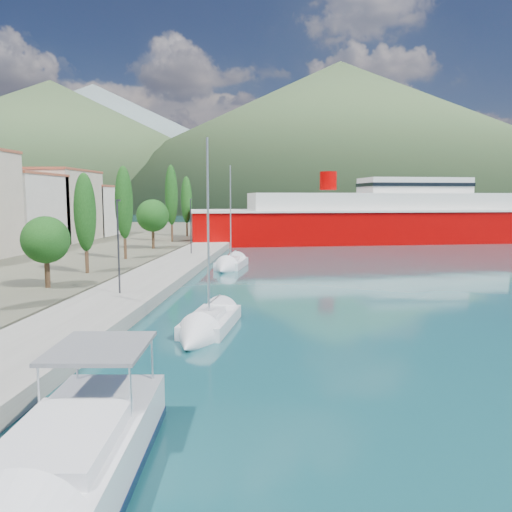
{
  "coord_description": "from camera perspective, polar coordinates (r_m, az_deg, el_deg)",
  "views": [
    {
      "loc": [
        2.1,
        -15.55,
        6.98
      ],
      "look_at": [
        0.0,
        14.0,
        3.5
      ],
      "focal_mm": 35.0,
      "sensor_mm": 36.0,
      "label": 1
    }
  ],
  "objects": [
    {
      "name": "ground",
      "position": [
        135.74,
        3.18,
        3.74
      ],
      "size": [
        1400.0,
        1400.0,
        0.0
      ],
      "primitive_type": "plane",
      "color": "#15474D"
    },
    {
      "name": "quay",
      "position": [
        43.51,
        -10.77,
        -2.12
      ],
      "size": [
        5.0,
        88.0,
        0.8
      ],
      "primitive_type": "cube",
      "color": "gray",
      "rests_on": "ground"
    },
    {
      "name": "hills_far",
      "position": [
        652.61,
        16.52,
        12.62
      ],
      "size": [
        1480.0,
        900.0,
        180.0
      ],
      "color": "slate",
      "rests_on": "ground"
    },
    {
      "name": "hills_near",
      "position": [
        401.95,
        18.29,
        12.39
      ],
      "size": [
        1010.0,
        520.0,
        115.0
      ],
      "color": "#3E5631",
      "rests_on": "ground"
    },
    {
      "name": "tree_row",
      "position": [
        52.09,
        -15.06,
        5.08
      ],
      "size": [
        3.98,
        63.88,
        10.89
      ],
      "color": "#47301E",
      "rests_on": "land_strip"
    },
    {
      "name": "lamp_posts",
      "position": [
        33.44,
        -15.34,
        1.49
      ],
      "size": [
        0.15,
        46.46,
        6.06
      ],
      "color": "#2D2D33",
      "rests_on": "quay"
    },
    {
      "name": "motor_cruiser",
      "position": [
        12.39,
        -22.63,
        -24.75
      ],
      "size": [
        3.64,
        10.3,
        3.73
      ],
      "color": "black",
      "rests_on": "ground"
    },
    {
      "name": "sailboat_near",
      "position": [
        25.47,
        -6.21,
        -8.55
      ],
      "size": [
        2.91,
        7.76,
        10.91
      ],
      "color": "silver",
      "rests_on": "ground"
    },
    {
      "name": "sailboat_mid",
      "position": [
        48.55,
        -3.27,
        -1.21
      ],
      "size": [
        3.12,
        7.71,
        11.04
      ],
      "color": "silver",
      "rests_on": "ground"
    },
    {
      "name": "ferry",
      "position": [
        80.99,
        13.8,
        4.05
      ],
      "size": [
        59.35,
        24.16,
        11.53
      ],
      "color": "#A50000",
      "rests_on": "ground"
    }
  ]
}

